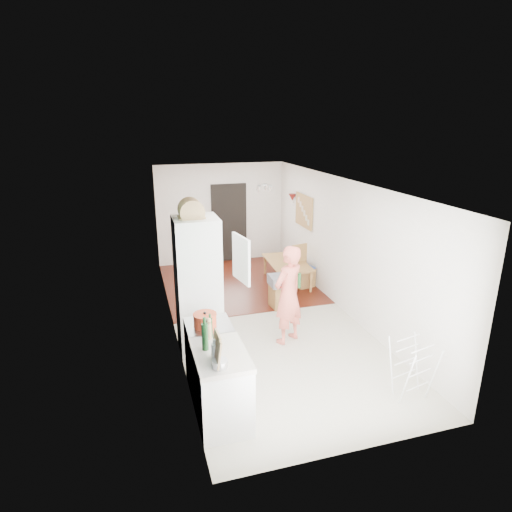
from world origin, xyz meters
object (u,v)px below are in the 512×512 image
person (288,286)px  dining_table (288,274)px  dining_chair (304,267)px  drying_rack (412,369)px  stool (280,296)px

person → dining_table: bearing=-140.2°
dining_chair → drying_rack: bearing=-104.5°
dining_chair → drying_rack: (-0.16, -4.06, -0.06)m
person → drying_rack: size_ratio=2.40×
person → stool: bearing=-133.8°
dining_table → stool: size_ratio=2.65×
person → stool: person is taller
stool → drying_rack: bearing=-77.6°
dining_table → dining_chair: size_ratio=1.34×
stool → person: bearing=-104.3°
dining_chair → dining_table: bearing=120.7°
dining_table → dining_chair: dining_chair is taller
dining_table → drying_rack: drying_rack is taller
drying_rack → dining_table: bearing=78.1°
stool → dining_table: bearing=62.8°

